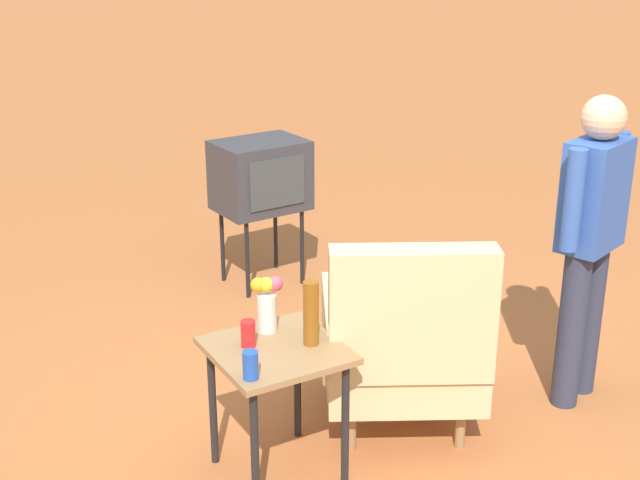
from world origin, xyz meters
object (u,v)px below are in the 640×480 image
at_px(soda_can_blue, 251,365).
at_px(flower_vase, 267,301).
at_px(side_table, 277,367).
at_px(tv_on_stand, 261,177).
at_px(person_standing, 590,233).
at_px(armchair, 404,340).
at_px(soda_can_red, 248,334).
at_px(bottle_tall_amber, 311,313).

xyz_separation_m(soda_can_blue, flower_vase, (-0.26, -0.36, 0.09)).
height_order(side_table, flower_vase, flower_vase).
distance_m(tv_on_stand, flower_vase, 2.10).
relative_size(person_standing, flower_vase, 6.19).
height_order(armchair, tv_on_stand, armchair).
distance_m(armchair, tv_on_stand, 2.09).
xyz_separation_m(side_table, soda_can_red, (0.10, -0.07, 0.16)).
relative_size(person_standing, soda_can_red, 13.44).
distance_m(tv_on_stand, soda_can_blue, 2.54).
bearing_deg(soda_can_red, side_table, 143.77).
bearing_deg(soda_can_blue, soda_can_red, -113.60).
height_order(soda_can_blue, bottle_tall_amber, bottle_tall_amber).
distance_m(side_table, soda_can_blue, 0.33).
xyz_separation_m(armchair, soda_can_blue, (0.92, 0.21, 0.21)).
relative_size(side_table, soda_can_blue, 5.31).
relative_size(tv_on_stand, soda_can_red, 8.44).
xyz_separation_m(armchair, bottle_tall_amber, (0.56, 0.06, 0.30)).
bearing_deg(armchair, tv_on_stand, -96.63).
height_order(bottle_tall_amber, soda_can_red, bottle_tall_amber).
bearing_deg(armchair, person_standing, 168.74).
bearing_deg(bottle_tall_amber, side_table, -16.82).
relative_size(armchair, tv_on_stand, 1.03).
distance_m(soda_can_blue, flower_vase, 0.45).
relative_size(person_standing, bottle_tall_amber, 5.47).
height_order(side_table, tv_on_stand, tv_on_stand).
xyz_separation_m(armchair, soda_can_red, (0.81, -0.06, 0.21)).
distance_m(soda_can_blue, bottle_tall_amber, 0.40).
xyz_separation_m(side_table, soda_can_blue, (0.22, 0.19, 0.16)).
bearing_deg(armchair, soda_can_blue, 12.53).
bearing_deg(soda_can_red, flower_vase, -145.70).
height_order(tv_on_stand, person_standing, person_standing).
bearing_deg(flower_vase, tv_on_stand, -115.44).
distance_m(tv_on_stand, soda_can_red, 2.26).
distance_m(side_table, flower_vase, 0.30).
bearing_deg(person_standing, bottle_tall_amber, -5.09).
xyz_separation_m(tv_on_stand, flower_vase, (0.90, 1.90, 0.01)).
bearing_deg(soda_can_blue, tv_on_stand, -117.19).
bearing_deg(bottle_tall_amber, soda_can_red, -25.39).
bearing_deg(armchair, bottle_tall_amber, 6.08).
xyz_separation_m(soda_can_red, flower_vase, (-0.14, -0.10, 0.09)).
bearing_deg(soda_can_red, person_standing, 171.87).
xyz_separation_m(tv_on_stand, soda_can_blue, (1.16, 2.26, -0.07)).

